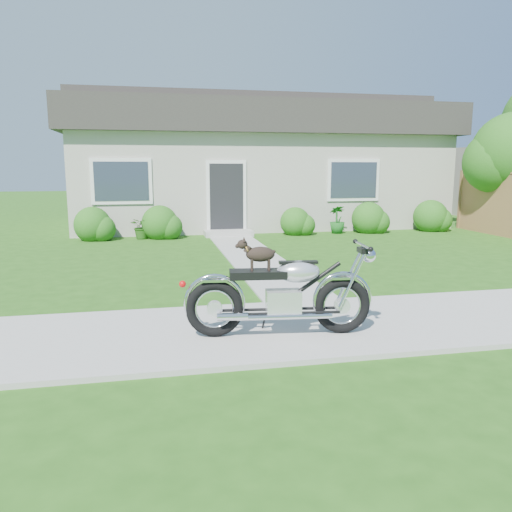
{
  "coord_description": "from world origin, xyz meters",
  "views": [
    {
      "loc": [
        -3.64,
        -5.79,
        1.98
      ],
      "look_at": [
        -2.24,
        1.0,
        0.75
      ],
      "focal_mm": 35.0,
      "sensor_mm": 36.0,
      "label": 1
    }
  ],
  "objects_px": {
    "potted_plant_right": "(337,220)",
    "motorcycle_with_dog": "(283,293)",
    "house": "(255,163)",
    "potted_plant_left": "(141,226)"
  },
  "relations": [
    {
      "from": "house",
      "to": "motorcycle_with_dog",
      "type": "height_order",
      "value": "house"
    },
    {
      "from": "house",
      "to": "potted_plant_right",
      "type": "distance_m",
      "value": 4.28
    },
    {
      "from": "house",
      "to": "motorcycle_with_dog",
      "type": "relative_size",
      "value": 5.67
    },
    {
      "from": "potted_plant_right",
      "to": "potted_plant_left",
      "type": "bearing_deg",
      "value": 180.0
    },
    {
      "from": "house",
      "to": "motorcycle_with_dog",
      "type": "distance_m",
      "value": 12.64
    },
    {
      "from": "potted_plant_left",
      "to": "motorcycle_with_dog",
      "type": "height_order",
      "value": "motorcycle_with_dog"
    },
    {
      "from": "house",
      "to": "potted_plant_left",
      "type": "xyz_separation_m",
      "value": [
        -3.99,
        -3.44,
        -1.79
      ]
    },
    {
      "from": "potted_plant_right",
      "to": "motorcycle_with_dog",
      "type": "bearing_deg",
      "value": -114.44
    },
    {
      "from": "house",
      "to": "potted_plant_right",
      "type": "bearing_deg",
      "value": -61.85
    },
    {
      "from": "potted_plant_right",
      "to": "motorcycle_with_dog",
      "type": "relative_size",
      "value": 0.38
    }
  ]
}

